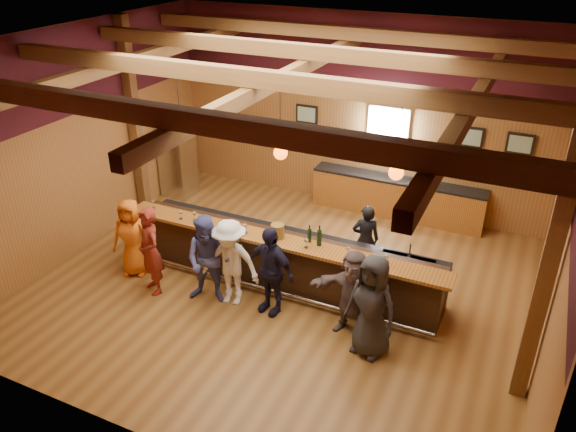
% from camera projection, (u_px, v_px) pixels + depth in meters
% --- Properties ---
extents(room, '(9.04, 9.00, 4.52)m').
position_uv_depth(room, '(282.00, 123.00, 9.29)').
color(room, brown).
rests_on(room, ground).
extents(bar_counter, '(6.30, 1.07, 1.11)m').
position_uv_depth(bar_counter, '(285.00, 258.00, 10.61)').
color(bar_counter, black).
rests_on(bar_counter, ground).
extents(back_bar_cabinet, '(4.00, 0.52, 0.95)m').
position_uv_depth(back_bar_cabinet, '(397.00, 198.00, 13.05)').
color(back_bar_cabinet, brown).
rests_on(back_bar_cabinet, ground).
extents(window, '(0.95, 0.09, 0.95)m').
position_uv_depth(window, '(388.00, 128.00, 12.65)').
color(window, silver).
rests_on(window, room).
extents(framed_pictures, '(5.35, 0.05, 0.45)m').
position_uv_depth(framed_pictures, '(427.00, 131.00, 12.30)').
color(framed_pictures, black).
rests_on(framed_pictures, room).
extents(wine_shelves, '(3.00, 0.18, 0.30)m').
position_uv_depth(wine_shelves, '(386.00, 146.00, 12.80)').
color(wine_shelves, brown).
rests_on(wine_shelves, room).
extents(pendant_lights, '(4.24, 0.24, 1.37)m').
position_uv_depth(pendant_lights, '(281.00, 152.00, 9.48)').
color(pendant_lights, black).
rests_on(pendant_lights, room).
extents(stainless_fridge, '(0.70, 0.70, 1.80)m').
position_uv_depth(stainless_fridge, '(178.00, 161.00, 13.94)').
color(stainless_fridge, silver).
rests_on(stainless_fridge, ground).
extents(customer_orange, '(0.88, 0.70, 1.58)m').
position_uv_depth(customer_orange, '(132.00, 237.00, 10.77)').
color(customer_orange, orange).
rests_on(customer_orange, ground).
extents(customer_redvest, '(0.74, 0.68, 1.71)m').
position_uv_depth(customer_redvest, '(150.00, 251.00, 10.20)').
color(customer_redvest, maroon).
rests_on(customer_redvest, ground).
extents(customer_denim, '(0.94, 0.79, 1.70)m').
position_uv_depth(customer_denim, '(208.00, 260.00, 9.94)').
color(customer_denim, '#484F90').
rests_on(customer_denim, ground).
extents(customer_white, '(1.14, 0.74, 1.67)m').
position_uv_depth(customer_white, '(230.00, 263.00, 9.89)').
color(customer_white, white).
rests_on(customer_white, ground).
extents(customer_navy, '(1.05, 0.62, 1.67)m').
position_uv_depth(customer_navy, '(270.00, 270.00, 9.67)').
color(customer_navy, black).
rests_on(customer_navy, ground).
extents(customer_brown, '(1.47, 0.53, 1.56)m').
position_uv_depth(customer_brown, '(353.00, 293.00, 9.17)').
color(customer_brown, brown).
rests_on(customer_brown, ground).
extents(customer_dark, '(0.98, 0.77, 1.77)m').
position_uv_depth(customer_dark, '(372.00, 306.00, 8.69)').
color(customer_dark, '#252527').
rests_on(customer_dark, ground).
extents(bartender, '(0.62, 0.52, 1.46)m').
position_uv_depth(bartender, '(365.00, 240.00, 10.82)').
color(bartender, black).
rests_on(bartender, ground).
extents(ice_bucket, '(0.24, 0.24, 0.27)m').
position_uv_depth(ice_bucket, '(278.00, 231.00, 10.06)').
color(ice_bucket, brown).
rests_on(ice_bucket, bar_counter).
extents(bottle_a, '(0.07, 0.07, 0.34)m').
position_uv_depth(bottle_a, '(309.00, 235.00, 9.93)').
color(bottle_a, black).
rests_on(bottle_a, bar_counter).
extents(bottle_b, '(0.08, 0.08, 0.39)m').
position_uv_depth(bottle_b, '(319.00, 238.00, 9.82)').
color(bottle_b, black).
rests_on(bottle_b, bar_counter).
extents(glass_a, '(0.08, 0.08, 0.19)m').
position_uv_depth(glass_a, '(153.00, 202.00, 11.10)').
color(glass_a, silver).
rests_on(glass_a, bar_counter).
extents(glass_b, '(0.08, 0.08, 0.18)m').
position_uv_depth(glass_b, '(180.00, 213.00, 10.70)').
color(glass_b, silver).
rests_on(glass_b, bar_counter).
extents(glass_c, '(0.08, 0.08, 0.19)m').
position_uv_depth(glass_c, '(194.00, 214.00, 10.65)').
color(glass_c, silver).
rests_on(glass_c, bar_counter).
extents(glass_d, '(0.08, 0.08, 0.18)m').
position_uv_depth(glass_d, '(220.00, 223.00, 10.34)').
color(glass_d, silver).
rests_on(glass_d, bar_counter).
extents(glass_e, '(0.09, 0.09, 0.20)m').
position_uv_depth(glass_e, '(245.00, 226.00, 10.21)').
color(glass_e, silver).
rests_on(glass_e, bar_counter).
extents(glass_f, '(0.08, 0.08, 0.19)m').
position_uv_depth(glass_f, '(306.00, 241.00, 9.75)').
color(glass_f, silver).
rests_on(glass_f, bar_counter).
extents(glass_g, '(0.08, 0.08, 0.18)m').
position_uv_depth(glass_g, '(348.00, 249.00, 9.51)').
color(glass_g, silver).
rests_on(glass_g, bar_counter).
extents(glass_h, '(0.09, 0.09, 0.20)m').
position_uv_depth(glass_h, '(386.00, 257.00, 9.26)').
color(glass_h, silver).
rests_on(glass_h, bar_counter).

